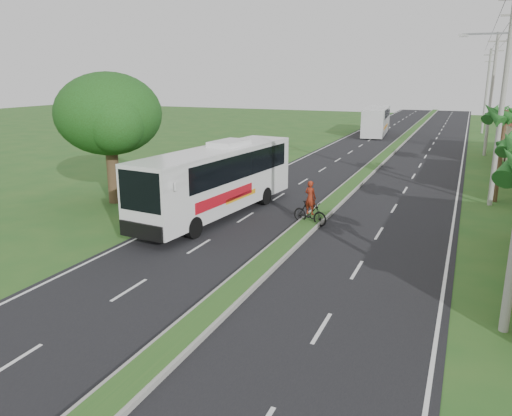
% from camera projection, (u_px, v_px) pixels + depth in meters
% --- Properties ---
extents(ground, '(180.00, 180.00, 0.00)m').
position_uv_depth(ground, '(218.00, 308.00, 16.25)').
color(ground, '#25551F').
rests_on(ground, ground).
extents(road_asphalt, '(14.00, 160.00, 0.02)m').
position_uv_depth(road_asphalt, '(352.00, 186.00, 34.02)').
color(road_asphalt, black).
rests_on(road_asphalt, ground).
extents(median_strip, '(1.20, 160.00, 0.18)m').
position_uv_depth(median_strip, '(352.00, 184.00, 34.00)').
color(median_strip, gray).
rests_on(median_strip, ground).
extents(lane_edge_left, '(0.12, 160.00, 0.01)m').
position_uv_depth(lane_edge_left, '(262.00, 178.00, 36.56)').
color(lane_edge_left, silver).
rests_on(lane_edge_left, ground).
extents(lane_edge_right, '(0.12, 160.00, 0.01)m').
position_uv_depth(lane_edge_right, '(457.00, 195.00, 31.49)').
color(lane_edge_right, silver).
rests_on(lane_edge_right, ground).
extents(palm_verge_c, '(2.40, 2.40, 5.85)m').
position_uv_depth(palm_verge_c, '(506.00, 115.00, 28.48)').
color(palm_verge_c, '#473321').
rests_on(palm_verge_c, ground).
extents(palm_verge_d, '(2.40, 2.40, 5.25)m').
position_uv_depth(palm_verge_d, '(505.00, 114.00, 36.44)').
color(palm_verge_d, '#473321').
rests_on(palm_verge_d, ground).
extents(shade_tree, '(6.30, 6.00, 7.54)m').
position_uv_depth(shade_tree, '(108.00, 117.00, 28.43)').
color(shade_tree, '#473321').
rests_on(shade_tree, ground).
extents(utility_pole_b, '(3.20, 0.28, 12.00)m').
position_uv_depth(utility_pole_b, '(503.00, 95.00, 27.42)').
color(utility_pole_b, gray).
rests_on(utility_pole_b, ground).
extents(utility_pole_c, '(1.60, 0.28, 11.00)m').
position_uv_depth(utility_pole_c, '(491.00, 94.00, 45.34)').
color(utility_pole_c, gray).
rests_on(utility_pole_c, ground).
extents(utility_pole_d, '(1.60, 0.28, 10.50)m').
position_uv_depth(utility_pole_d, '(487.00, 90.00, 63.18)').
color(utility_pole_d, gray).
rests_on(utility_pole_d, ground).
extents(coach_bus_main, '(3.76, 12.28, 3.91)m').
position_uv_depth(coach_bus_main, '(218.00, 176.00, 26.40)').
color(coach_bus_main, white).
rests_on(coach_bus_main, ground).
extents(coach_bus_far, '(3.48, 11.74, 3.37)m').
position_uv_depth(coach_bus_far, '(376.00, 119.00, 62.56)').
color(coach_bus_far, silver).
rests_on(coach_bus_far, ground).
extents(motorcyclist, '(2.05, 1.13, 2.27)m').
position_uv_depth(motorcyclist, '(310.00, 209.00, 25.07)').
color(motorcyclist, black).
rests_on(motorcyclist, ground).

